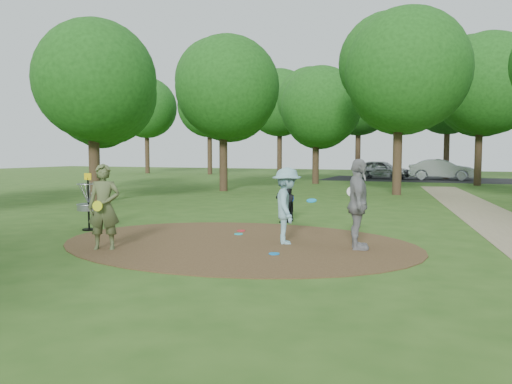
% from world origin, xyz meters
% --- Properties ---
extents(ground, '(100.00, 100.00, 0.00)m').
position_xyz_m(ground, '(0.00, 0.00, 0.00)').
color(ground, '#2D5119').
rests_on(ground, ground).
extents(dirt_clearing, '(8.40, 8.40, 0.02)m').
position_xyz_m(dirt_clearing, '(0.00, 0.00, 0.01)').
color(dirt_clearing, '#47301C').
rests_on(dirt_clearing, ground).
extents(parking_lot, '(14.00, 8.00, 0.01)m').
position_xyz_m(parking_lot, '(2.00, 30.00, 0.00)').
color(parking_lot, black).
rests_on(parking_lot, ground).
extents(player_observer_with_disc, '(0.80, 0.68, 1.86)m').
position_xyz_m(player_observer_with_disc, '(-2.32, -1.78, 0.93)').
color(player_observer_with_disc, '#535E36').
rests_on(player_observer_with_disc, ground).
extents(player_throwing_with_disc, '(1.22, 1.30, 1.76)m').
position_xyz_m(player_throwing_with_disc, '(1.10, 0.33, 0.88)').
color(player_throwing_with_disc, '#7DAEBA').
rests_on(player_throwing_with_disc, ground).
extents(player_walking_with_disc, '(0.66, 0.82, 1.62)m').
position_xyz_m(player_walking_with_disc, '(-0.09, 3.68, 0.81)').
color(player_walking_with_disc, black).
rests_on(player_walking_with_disc, ground).
extents(player_waiting_with_disc, '(0.74, 1.23, 1.96)m').
position_xyz_m(player_waiting_with_disc, '(2.73, 0.25, 0.98)').
color(player_waiting_with_disc, gray).
rests_on(player_waiting_with_disc, ground).
extents(disc_ground_cyan, '(0.22, 0.22, 0.02)m').
position_xyz_m(disc_ground_cyan, '(-0.42, 1.05, 0.03)').
color(disc_ground_cyan, '#18B6C2').
rests_on(disc_ground_cyan, dirt_clearing).
extents(disc_ground_blue, '(0.22, 0.22, 0.02)m').
position_xyz_m(disc_ground_blue, '(1.25, -0.95, 0.03)').
color(disc_ground_blue, '#0C7FDA').
rests_on(disc_ground_blue, dirt_clearing).
extents(disc_ground_red, '(0.22, 0.22, 0.02)m').
position_xyz_m(disc_ground_red, '(-0.57, 1.57, 0.03)').
color(disc_ground_red, red).
rests_on(disc_ground_red, dirt_clearing).
extents(car_left, '(4.53, 2.30, 1.48)m').
position_xyz_m(car_left, '(-0.73, 29.97, 0.74)').
color(car_left, '#9D9FA5').
rests_on(car_left, ground).
extents(car_right, '(4.93, 2.05, 1.59)m').
position_xyz_m(car_right, '(3.71, 29.84, 0.79)').
color(car_right, '#B0B3B8').
rests_on(car_right, ground).
extents(disc_golf_basket, '(0.63, 0.63, 1.54)m').
position_xyz_m(disc_golf_basket, '(-4.50, 0.30, 0.87)').
color(disc_golf_basket, black).
rests_on(disc_golf_basket, ground).
extents(tree_ring, '(36.95, 46.02, 9.27)m').
position_xyz_m(tree_ring, '(2.37, 8.17, 5.26)').
color(tree_ring, '#332316').
rests_on(tree_ring, ground).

